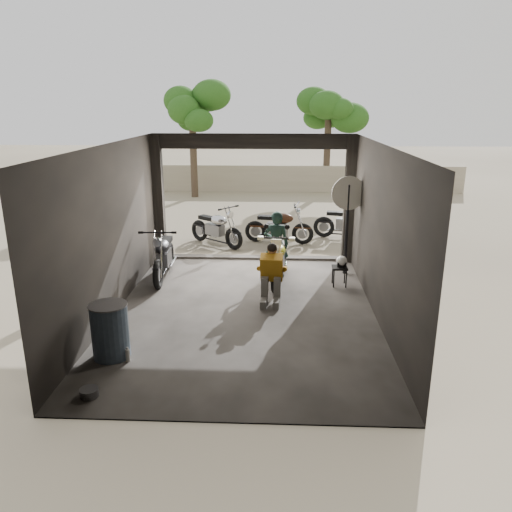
# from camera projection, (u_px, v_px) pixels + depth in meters

# --- Properties ---
(ground) EXTENTS (80.00, 80.00, 0.00)m
(ground) POSITION_uv_depth(u_px,v_px,m) (245.00, 313.00, 9.68)
(ground) COLOR #7A6D56
(ground) RESTS_ON ground
(garage) EXTENTS (7.00, 7.13, 3.20)m
(garage) POSITION_uv_depth(u_px,v_px,m) (246.00, 242.00, 9.82)
(garage) COLOR #2D2B28
(garage) RESTS_ON ground
(boundary_wall) EXTENTS (18.00, 0.30, 1.20)m
(boundary_wall) POSITION_uv_depth(u_px,v_px,m) (265.00, 178.00, 22.87)
(boundary_wall) COLOR gray
(boundary_wall) RESTS_ON ground
(tree_left) EXTENTS (2.20, 2.20, 5.60)m
(tree_left) POSITION_uv_depth(u_px,v_px,m) (192.00, 101.00, 20.58)
(tree_left) COLOR #382B1E
(tree_left) RESTS_ON ground
(tree_right) EXTENTS (2.20, 2.20, 5.00)m
(tree_right) POSITION_uv_depth(u_px,v_px,m) (329.00, 111.00, 21.89)
(tree_right) COLOR #382B1E
(tree_right) RESTS_ON ground
(main_bike) EXTENTS (0.93, 1.88, 1.21)m
(main_bike) POSITION_uv_depth(u_px,v_px,m) (279.00, 256.00, 11.20)
(main_bike) COLOR beige
(main_bike) RESTS_ON ground
(left_bike) EXTENTS (0.84, 1.88, 1.25)m
(left_bike) POSITION_uv_depth(u_px,v_px,m) (163.00, 252.00, 11.46)
(left_bike) COLOR black
(left_bike) RESTS_ON ground
(outside_bike_a) EXTENTS (1.82, 1.65, 1.18)m
(outside_bike_a) POSITION_uv_depth(u_px,v_px,m) (216.00, 225.00, 14.15)
(outside_bike_a) COLOR black
(outside_bike_a) RESTS_ON ground
(outside_bike_b) EXTENTS (1.84, 1.00, 1.18)m
(outside_bike_b) POSITION_uv_depth(u_px,v_px,m) (279.00, 223.00, 14.36)
(outside_bike_b) COLOR #351A0C
(outside_bike_b) RESTS_ON ground
(outside_bike_c) EXTENTS (1.89, 1.11, 1.20)m
(outside_bike_c) POSITION_uv_depth(u_px,v_px,m) (348.00, 219.00, 14.81)
(outside_bike_c) COLOR black
(outside_bike_c) RESTS_ON ground
(rider) EXTENTS (0.60, 0.42, 1.57)m
(rider) POSITION_uv_depth(u_px,v_px,m) (276.00, 245.00, 11.47)
(rider) COLOR black
(rider) RESTS_ON ground
(mechanic) EXTENTS (0.65, 0.85, 1.17)m
(mechanic) POSITION_uv_depth(u_px,v_px,m) (271.00, 276.00, 9.99)
(mechanic) COLOR #9F6C15
(mechanic) RESTS_ON ground
(stool) EXTENTS (0.33, 0.33, 0.45)m
(stool) POSITION_uv_depth(u_px,v_px,m) (340.00, 270.00, 10.99)
(stool) COLOR black
(stool) RESTS_ON ground
(helmet) EXTENTS (0.26, 0.27, 0.23)m
(helmet) POSITION_uv_depth(u_px,v_px,m) (342.00, 261.00, 10.98)
(helmet) COLOR silver
(helmet) RESTS_ON stool
(oil_drum) EXTENTS (0.76, 0.76, 0.90)m
(oil_drum) POSITION_uv_depth(u_px,v_px,m) (110.00, 332.00, 7.86)
(oil_drum) COLOR #36475B
(oil_drum) RESTS_ON ground
(sign_post) EXTENTS (0.78, 0.08, 2.33)m
(sign_post) POSITION_uv_depth(u_px,v_px,m) (348.00, 209.00, 11.42)
(sign_post) COLOR black
(sign_post) RESTS_ON ground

